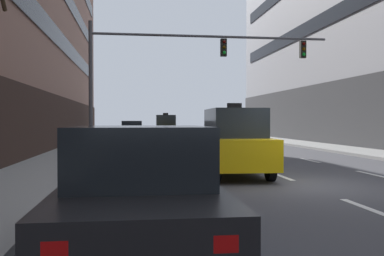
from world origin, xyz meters
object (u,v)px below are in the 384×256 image
object	(u,v)px
taxi_driving_1	(166,128)
car_driving_3	(139,193)
car_driving_0	(132,131)
traffic_signal_0	(180,60)
taxi_driving_2	(234,142)

from	to	relation	value
taxi_driving_1	car_driving_3	size ratio (longest dim) A/B	1.05
car_driving_0	car_driving_3	distance (m)	31.97
car_driving_0	traffic_signal_0	world-z (taller)	traffic_signal_0
car_driving_3	traffic_signal_0	distance (m)	15.77
taxi_driving_1	traffic_signal_0	world-z (taller)	traffic_signal_0
taxi_driving_1	taxi_driving_2	distance (m)	25.12
car_driving_0	taxi_driving_1	xyz separation A→B (m)	(2.95, 1.07, 0.27)
car_driving_3	car_driving_0	bearing A→B (deg)	90.19
car_driving_0	traffic_signal_0	xyz separation A→B (m)	(2.28, -16.82, 3.79)
traffic_signal_0	taxi_driving_2	bearing A→B (deg)	-82.62
traffic_signal_0	car_driving_0	bearing A→B (deg)	97.72
taxi_driving_2	traffic_signal_0	distance (m)	8.11
car_driving_3	traffic_signal_0	bearing A→B (deg)	81.84
taxi_driving_2	car_driving_3	size ratio (longest dim) A/B	0.99
taxi_driving_1	car_driving_3	bearing A→B (deg)	-94.91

